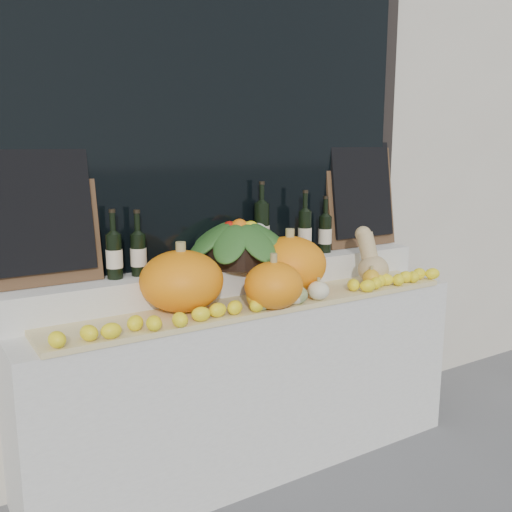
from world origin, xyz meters
TOP-DOWN VIEW (x-y plane):
  - storefront_facade at (0.00, 2.25)m, footprint 7.00×0.94m
  - display_sill at (0.00, 1.52)m, footprint 2.30×0.55m
  - rear_tier at (0.00, 1.68)m, footprint 2.30×0.25m
  - straw_bedding at (0.00, 1.40)m, footprint 2.10×0.32m
  - pumpkin_left at (-0.39, 1.47)m, footprint 0.44×0.44m
  - pumpkin_right at (0.23, 1.49)m, footprint 0.44×0.44m
  - pumpkin_center at (-0.01, 1.28)m, footprint 0.32×0.32m
  - butternut_squash at (0.72, 1.42)m, footprint 0.17×0.22m
  - decorative_gourds at (0.14, 1.29)m, footprint 0.82×0.15m
  - lemon_heap at (0.00, 1.29)m, footprint 2.20×0.16m
  - produce_bowl at (0.03, 1.66)m, footprint 0.62×0.62m
  - wine_bottle_far_left at (-0.62, 1.68)m, footprint 0.08×0.08m
  - wine_bottle_near_left at (-0.50, 1.69)m, footprint 0.08×0.08m
  - wine_bottle_tall at (0.19, 1.70)m, footprint 0.08×0.08m
  - wine_bottle_near_right at (0.44, 1.66)m, footprint 0.08×0.08m
  - wine_bottle_far_right at (0.60, 1.68)m, footprint 0.08×0.08m
  - chalkboard_left at (-0.92, 1.74)m, footprint 0.50×0.12m
  - chalkboard_right at (0.92, 1.74)m, footprint 0.50×0.12m

SIDE VIEW (x-z plane):
  - display_sill at x=0.00m, z-range 0.00..0.88m
  - straw_bedding at x=0.00m, z-range 0.88..0.90m
  - lemon_heap at x=0.00m, z-range 0.91..0.97m
  - decorative_gourds at x=0.14m, z-range 0.88..1.03m
  - rear_tier at x=0.00m, z-range 0.88..1.04m
  - pumpkin_center at x=-0.01m, z-range 0.91..1.12m
  - butternut_squash at x=0.72m, z-range 0.87..1.17m
  - pumpkin_left at x=-0.39m, z-range 0.91..1.18m
  - pumpkin_right at x=0.23m, z-range 0.90..1.19m
  - wine_bottle_near_left at x=-0.50m, z-range 0.99..1.30m
  - wine_bottle_far_right at x=0.60m, z-range 0.99..1.31m
  - wine_bottle_far_left at x=-0.62m, z-range 0.99..1.31m
  - produce_bowl at x=0.03m, z-range 1.04..1.28m
  - wine_bottle_near_right at x=0.44m, z-range 0.99..1.35m
  - wine_bottle_tall at x=0.19m, z-range 0.99..1.40m
  - chalkboard_left at x=-0.92m, z-range 1.05..1.67m
  - chalkboard_right at x=0.92m, z-range 1.05..1.67m
  - storefront_facade at x=0.00m, z-range 0.00..4.50m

